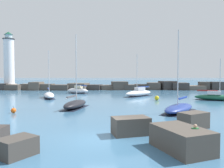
# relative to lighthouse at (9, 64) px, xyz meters

# --- Properties ---
(ground_plane) EXTENTS (600.00, 600.00, 0.00)m
(ground_plane) POSITION_rel_lighthouse_xyz_m (29.41, -51.82, -7.79)
(ground_plane) COLOR #3D6B8E
(open_sea_beyond) EXTENTS (400.00, 116.00, 0.01)m
(open_sea_beyond) POSITION_rel_lighthouse_xyz_m (29.41, 58.75, -7.79)
(open_sea_beyond) COLOR #2D5B7F
(open_sea_beyond) RESTS_ON ground
(breakwater_jetty) EXTENTS (68.37, 7.23, 2.59)m
(breakwater_jetty) POSITION_rel_lighthouse_xyz_m (32.22, -1.23, -6.81)
(breakwater_jetty) COLOR #383330
(breakwater_jetty) RESTS_ON ground
(lighthouse) EXTENTS (4.00, 4.00, 17.50)m
(lighthouse) POSITION_rel_lighthouse_xyz_m (0.00, 0.00, 0.00)
(lighthouse) COLOR gray
(lighthouse) RESTS_ON ground
(foreground_rocks) EXTENTS (20.69, 9.77, 1.38)m
(foreground_rocks) POSITION_rel_lighthouse_xyz_m (28.36, -52.97, -7.23)
(foreground_rocks) COLOR #423D38
(foreground_rocks) RESTS_ON ground
(sailboat_moored_0) EXTENTS (7.27, 4.79, 7.31)m
(sailboat_moored_0) POSITION_rel_lighthouse_xyz_m (49.03, -29.08, -7.18)
(sailboat_moored_0) COLOR #195138
(sailboat_moored_0) RESTS_ON ground
(sailboat_moored_1) EXTENTS (4.01, 7.17, 9.05)m
(sailboat_moored_1) POSITION_rel_lighthouse_xyz_m (18.64, -24.80, -7.20)
(sailboat_moored_1) COLOR white
(sailboat_moored_1) RESTS_ON ground
(sailboat_moored_2) EXTENTS (3.39, 6.52, 9.99)m
(sailboat_moored_2) POSITION_rel_lighthouse_xyz_m (25.61, -37.59, -7.21)
(sailboat_moored_2) COLOR black
(sailboat_moored_2) RESTS_ON ground
(sailboat_moored_3) EXTENTS (7.09, 6.75, 8.82)m
(sailboat_moored_3) POSITION_rel_lighthouse_xyz_m (36.52, -21.37, -7.07)
(sailboat_moored_3) COLOR white
(sailboat_moored_3) RESTS_ON ground
(sailboat_moored_5) EXTENTS (6.12, 7.19, 9.78)m
(sailboat_moored_5) POSITION_rel_lighthouse_xyz_m (38.60, -40.95, -7.28)
(sailboat_moored_5) COLOR navy
(sailboat_moored_5) RESTS_ON ground
(sailboat_moored_6) EXTENTS (6.07, 4.52, 10.92)m
(sailboat_moored_6) POSITION_rel_lighthouse_xyz_m (22.68, -13.94, -7.04)
(sailboat_moored_6) COLOR white
(sailboat_moored_6) RESTS_ON ground
(mooring_buoy_orange_near) EXTENTS (0.60, 0.60, 0.80)m
(mooring_buoy_orange_near) POSITION_rel_lighthouse_xyz_m (18.88, -41.17, -7.49)
(mooring_buoy_orange_near) COLOR #EA5914
(mooring_buoy_orange_near) RESTS_ON ground
(mooring_buoy_far_side) EXTENTS (0.80, 0.80, 1.00)m
(mooring_buoy_far_side) POSITION_rel_lighthouse_xyz_m (38.69, -28.59, -7.39)
(mooring_buoy_far_side) COLOR yellow
(mooring_buoy_far_side) RESTS_ON ground
(person_on_rocks) EXTENTS (0.36, 0.22, 1.65)m
(person_on_rocks) POSITION_rel_lighthouse_xyz_m (35.10, -54.48, -6.87)
(person_on_rocks) COLOR #282833
(person_on_rocks) RESTS_ON ground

